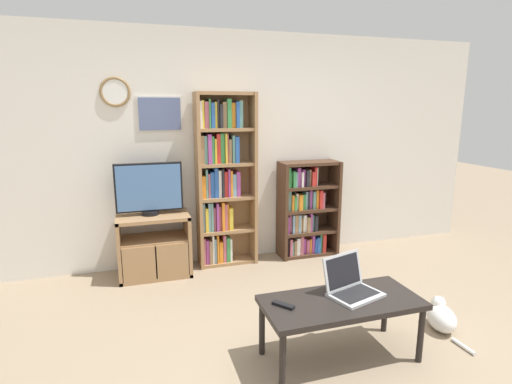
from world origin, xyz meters
name	(u,v)px	position (x,y,z in m)	size (l,w,h in m)	color
ground_plane	(322,364)	(0.00, 0.00, 0.00)	(18.00, 18.00, 0.00)	gray
wall_back	(239,149)	(-0.01, 2.21, 1.30)	(6.24, 0.09, 2.60)	silver
tv_stand	(155,245)	(-1.03, 1.92, 0.33)	(0.74, 0.45, 0.66)	#9E754C
television	(149,189)	(-1.05, 1.96, 0.94)	(0.68, 0.18, 0.55)	black
bookshelf_tall	(222,179)	(-0.25, 2.05, 0.99)	(0.66, 0.27, 1.93)	#9E754C
bookshelf_short	(304,211)	(0.75, 2.02, 0.55)	(0.71, 0.31, 1.15)	#472D1E
coffee_table	(341,306)	(0.15, 0.03, 0.40)	(1.12, 0.50, 0.45)	black
laptop	(350,285)	(0.26, 0.10, 0.52)	(0.43, 0.39, 0.27)	#B7BABC
remote_near_laptop	(283,305)	(-0.27, 0.07, 0.46)	(0.13, 0.15, 0.02)	black
cat	(441,316)	(1.13, 0.13, 0.11)	(0.30, 0.56, 0.25)	white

